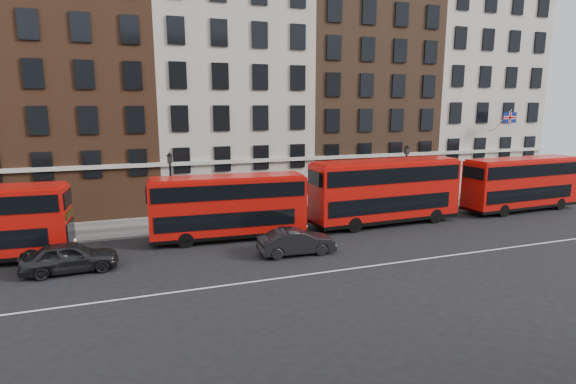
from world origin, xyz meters
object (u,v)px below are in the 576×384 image
object	(u,v)px
car_rear	(70,257)
car_front	(297,242)
bus_b	(228,206)
traffic_light	(529,174)
bus_d	(521,183)
bus_c	(385,190)

from	to	relation	value
car_rear	car_front	world-z (taller)	car_rear
bus_b	traffic_light	bearing A→B (deg)	9.11
bus_b	car_front	xyz separation A→B (m)	(3.13, -4.29, -1.50)
bus_b	car_front	distance (m)	5.52
bus_d	car_front	size ratio (longest dim) A/B	2.33
car_rear	car_front	xyz separation A→B (m)	(12.20, -1.29, -0.06)
bus_c	car_front	xyz separation A→B (m)	(-8.50, -4.28, -1.80)
bus_b	bus_d	world-z (taller)	bus_d
traffic_light	bus_d	bearing A→B (deg)	-144.59
car_rear	car_front	distance (m)	12.27
bus_d	traffic_light	size ratio (longest dim) A/B	3.24
car_front	bus_c	bearing A→B (deg)	-61.10
bus_c	car_rear	world-z (taller)	bus_c
bus_d	car_rear	size ratio (longest dim) A/B	2.24
bus_d	car_rear	xyz separation A→B (m)	(-33.61, -2.99, -1.56)
car_front	traffic_light	distance (m)	26.32
car_rear	traffic_light	world-z (taller)	traffic_light
bus_b	bus_d	size ratio (longest dim) A/B	0.95
bus_c	car_rear	distance (m)	21.00
bus_b	bus_d	bearing A→B (deg)	3.55
bus_c	bus_b	bearing A→B (deg)	177.80
bus_c	traffic_light	distance (m)	17.02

